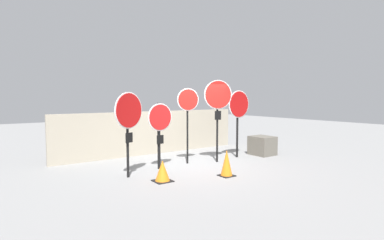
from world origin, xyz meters
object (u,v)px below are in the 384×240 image
object	(u,v)px
stop_sign_1	(160,124)
stop_sign_3	(218,101)
traffic_cone_1	(162,171)
storage_crate	(262,146)
stop_sign_0	(129,116)
stop_sign_4	(239,109)
traffic_cone_0	(227,163)
stop_sign_2	(188,107)

from	to	relation	value
stop_sign_1	stop_sign_3	distance (m)	2.09
traffic_cone_1	storage_crate	size ratio (longest dim) A/B	0.65
stop_sign_0	traffic_cone_1	xyz separation A→B (m)	(0.53, -0.80, -1.35)
stop_sign_4	traffic_cone_0	distance (m)	2.88
traffic_cone_1	stop_sign_4	bearing A→B (deg)	16.33
stop_sign_3	stop_sign_0	bearing A→B (deg)	-159.05
stop_sign_0	storage_crate	distance (m)	5.35
stop_sign_1	stop_sign_2	world-z (taller)	stop_sign_2
traffic_cone_1	stop_sign_2	bearing A→B (deg)	37.51
storage_crate	stop_sign_1	bearing A→B (deg)	176.36
stop_sign_4	storage_crate	bearing A→B (deg)	-10.52
stop_sign_0	stop_sign_2	size ratio (longest dim) A/B	0.94
stop_sign_0	stop_sign_3	size ratio (longest dim) A/B	0.84
stop_sign_0	stop_sign_2	distance (m)	2.22
stop_sign_0	traffic_cone_1	bearing A→B (deg)	-78.06
stop_sign_2	stop_sign_4	xyz separation A→B (m)	(1.99, -0.20, -0.11)
stop_sign_4	traffic_cone_0	bearing A→B (deg)	-142.57
stop_sign_1	traffic_cone_0	bearing A→B (deg)	-62.51
stop_sign_3	storage_crate	size ratio (longest dim) A/B	3.25
traffic_cone_0	storage_crate	xyz separation A→B (m)	(3.03, 1.44, -0.01)
stop_sign_2	storage_crate	size ratio (longest dim) A/B	2.92
stop_sign_3	traffic_cone_0	world-z (taller)	stop_sign_3
stop_sign_2	traffic_cone_0	size ratio (longest dim) A/B	3.38
stop_sign_1	stop_sign_4	xyz separation A→B (m)	(3.05, -0.10, 0.36)
stop_sign_2	stop_sign_3	distance (m)	1.00
traffic_cone_0	traffic_cone_1	bearing A→B (deg)	161.64
stop_sign_2	stop_sign_0	bearing A→B (deg)	-152.85
stop_sign_3	stop_sign_1	bearing A→B (deg)	-168.43
stop_sign_0	traffic_cone_0	xyz separation A→B (m)	(2.17, -1.35, -1.26)
traffic_cone_0	stop_sign_0	bearing A→B (deg)	148.15
stop_sign_1	storage_crate	xyz separation A→B (m)	(4.09, -0.26, -0.97)
traffic_cone_0	stop_sign_1	bearing A→B (deg)	121.88
stop_sign_0	traffic_cone_1	size ratio (longest dim) A/B	4.22
traffic_cone_0	storage_crate	size ratio (longest dim) A/B	0.86
stop_sign_1	storage_crate	bearing A→B (deg)	-8.03
stop_sign_3	stop_sign_4	world-z (taller)	stop_sign_3
stop_sign_1	stop_sign_3	bearing A→B (deg)	-12.08
stop_sign_0	storage_crate	xyz separation A→B (m)	(5.20, 0.10, -1.27)
stop_sign_2	traffic_cone_1	size ratio (longest dim) A/B	4.50
stop_sign_4	storage_crate	size ratio (longest dim) A/B	2.86
stop_sign_2	traffic_cone_0	bearing A→B (deg)	-74.84
stop_sign_1	traffic_cone_1	size ratio (longest dim) A/B	3.66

